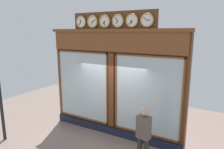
{
  "coord_description": "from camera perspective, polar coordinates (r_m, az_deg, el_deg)",
  "views": [
    {
      "loc": [
        -3.35,
        5.88,
        3.62
      ],
      "look_at": [
        0.0,
        0.0,
        2.19
      ],
      "focal_mm": 32.91,
      "sensor_mm": 36.0,
      "label": 1
    }
  ],
  "objects": [
    {
      "name": "pedestrian",
      "position": [
        5.77,
        8.72,
        -16.03
      ],
      "size": [
        0.4,
        0.29,
        1.69
      ],
      "color": "#312A24",
      "rests_on": "ground_plane"
    },
    {
      "name": "shop_facade",
      "position": [
        7.09,
        0.49,
        -2.08
      ],
      "size": [
        5.02,
        0.42,
        4.25
      ],
      "color": "#5B3319",
      "rests_on": "ground_plane"
    }
  ]
}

